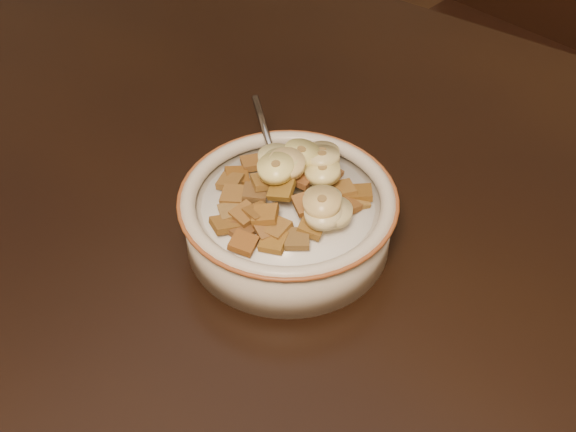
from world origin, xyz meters
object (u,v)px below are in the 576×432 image
Objects in this scene: table at (110,152)px; chair at (488,54)px; spoon at (280,180)px; cereal_bowl at (288,223)px.

chair is (0.09, 0.83, -0.24)m from table.
spoon is (0.14, -0.81, 0.31)m from chair.
chair is 0.89m from cereal_bowl.
table is 32.24× the size of spoon.
chair reaches higher than table.
table is at bearing -48.07° from spoon.
cereal_bowl is at bearing -2.96° from table.
table is 0.87m from chair.
cereal_bowl is 4.17× the size of spoon.
cereal_bowl reaches higher than table.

